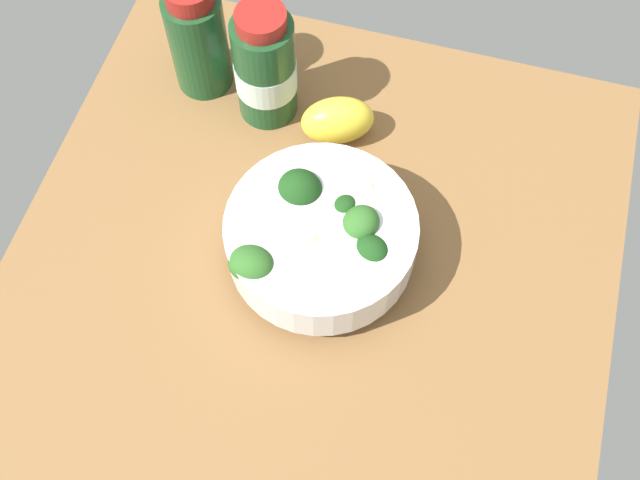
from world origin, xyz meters
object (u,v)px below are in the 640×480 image
at_px(lemon_wedge, 337,120).
at_px(bottle_tall, 265,68).
at_px(bowl_of_broccoli, 319,240).
at_px(bottle_short, 198,38).

bearing_deg(lemon_wedge, bottle_tall, 168.79).
xyz_separation_m(bowl_of_broccoli, bottle_tall, (-0.10, 0.16, 0.02)).
relative_size(lemon_wedge, bottle_tall, 0.54).
relative_size(bowl_of_broccoli, bottle_tall, 1.27).
relative_size(bowl_of_broccoli, lemon_wedge, 2.36).
bearing_deg(bowl_of_broccoli, bottle_tall, 122.17).
bearing_deg(bottle_short, bowl_of_broccoli, -44.87).
bearing_deg(bottle_tall, lemon_wedge, -11.21).
bearing_deg(bowl_of_broccoli, lemon_wedge, 98.29).
height_order(bowl_of_broccoli, bottle_tall, bottle_tall).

